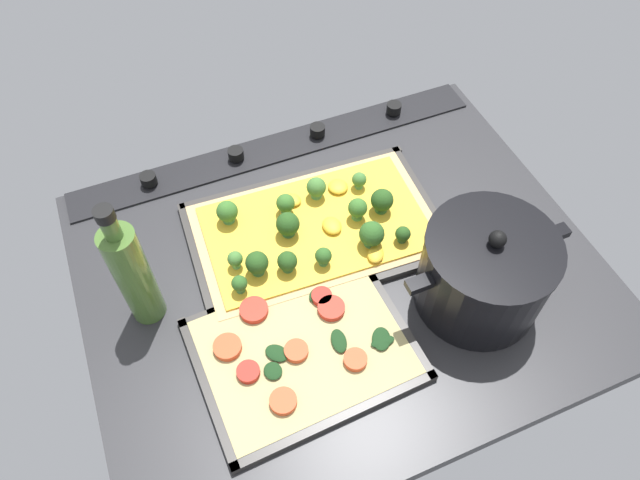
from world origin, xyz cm
name	(u,v)px	position (x,y,z in cm)	size (l,w,h in cm)	color
ground_plane	(340,274)	(0.00, 0.00, -1.50)	(79.32, 64.45, 3.00)	#28282B
stove_control_panel	(278,146)	(0.00, -28.73, 0.55)	(76.15, 7.00, 2.60)	black
baking_tray_front	(316,232)	(0.94, -7.96, 0.36)	(41.89, 27.30, 1.30)	#33302D
broccoli_pizza	(316,227)	(1.12, -7.62, 2.07)	(39.37, 24.78, 6.00)	tan
baking_tray_back	(304,350)	(10.62, 10.96, 0.38)	(31.05, 24.86, 1.30)	#33302D
veggie_pizza_back	(302,347)	(10.78, 10.72, 1.14)	(28.56, 22.36, 1.90)	tan
cooking_pot	(484,272)	(-16.68, 12.55, 6.93)	(25.63, 18.80, 16.16)	black
oil_bottle	(133,274)	(29.48, -4.18, 10.04)	(4.98, 4.98, 23.83)	#476B2D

